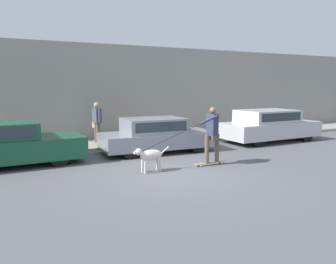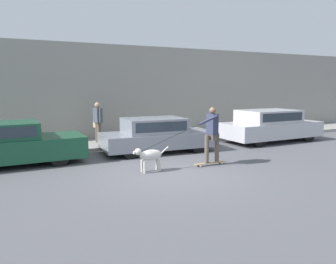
{
  "view_description": "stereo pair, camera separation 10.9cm",
  "coord_description": "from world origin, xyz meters",
  "px_view_note": "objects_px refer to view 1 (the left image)",
  "views": [
    {
      "loc": [
        -3.93,
        -7.84,
        2.37
      ],
      "look_at": [
        0.51,
        1.28,
        0.95
      ],
      "focal_mm": 35.0,
      "sensor_mm": 36.0,
      "label": 1
    },
    {
      "loc": [
        -3.83,
        -7.89,
        2.37
      ],
      "look_at": [
        0.51,
        1.28,
        0.95
      ],
      "focal_mm": 35.0,
      "sensor_mm": 36.0,
      "label": 2
    }
  ],
  "objects_px": {
    "parked_car_1": "(157,135)",
    "dog": "(150,156)",
    "parked_car_2": "(269,126)",
    "skateboarder": "(212,132)",
    "fire_hydrant": "(85,144)",
    "pedestrian_with_bag": "(97,121)",
    "parked_car_0": "(4,145)"
  },
  "relations": [
    {
      "from": "parked_car_1",
      "to": "skateboarder",
      "type": "bearing_deg",
      "value": -73.38
    },
    {
      "from": "parked_car_1",
      "to": "dog",
      "type": "relative_size",
      "value": 3.7
    },
    {
      "from": "parked_car_1",
      "to": "dog",
      "type": "bearing_deg",
      "value": -115.48
    },
    {
      "from": "parked_car_1",
      "to": "fire_hydrant",
      "type": "relative_size",
      "value": 6.29
    },
    {
      "from": "parked_car_2",
      "to": "dog",
      "type": "distance_m",
      "value": 7.09
    },
    {
      "from": "skateboarder",
      "to": "fire_hydrant",
      "type": "height_order",
      "value": "skateboarder"
    },
    {
      "from": "skateboarder",
      "to": "parked_car_0",
      "type": "bearing_deg",
      "value": -27.09
    },
    {
      "from": "parked_car_2",
      "to": "skateboarder",
      "type": "bearing_deg",
      "value": -152.75
    },
    {
      "from": "dog",
      "to": "pedestrian_with_bag",
      "type": "xyz_separation_m",
      "value": [
        -0.34,
        4.64,
        0.56
      ]
    },
    {
      "from": "parked_car_0",
      "to": "parked_car_1",
      "type": "relative_size",
      "value": 1.1
    },
    {
      "from": "parked_car_2",
      "to": "fire_hydrant",
      "type": "bearing_deg",
      "value": 173.02
    },
    {
      "from": "parked_car_1",
      "to": "pedestrian_with_bag",
      "type": "xyz_separation_m",
      "value": [
        -1.65,
        2.14,
        0.42
      ]
    },
    {
      "from": "dog",
      "to": "parked_car_2",
      "type": "bearing_deg",
      "value": -165.98
    },
    {
      "from": "parked_car_1",
      "to": "pedestrian_with_bag",
      "type": "relative_size",
      "value": 2.56
    },
    {
      "from": "dog",
      "to": "fire_hydrant",
      "type": "height_order",
      "value": "dog"
    },
    {
      "from": "dog",
      "to": "parked_car_1",
      "type": "bearing_deg",
      "value": -124.23
    },
    {
      "from": "skateboarder",
      "to": "fire_hydrant",
      "type": "xyz_separation_m",
      "value": [
        -3.11,
        3.29,
        -0.66
      ]
    },
    {
      "from": "parked_car_1",
      "to": "dog",
      "type": "xyz_separation_m",
      "value": [
        -1.31,
        -2.5,
        -0.14
      ]
    },
    {
      "from": "parked_car_0",
      "to": "fire_hydrant",
      "type": "xyz_separation_m",
      "value": [
        2.52,
        0.71,
        -0.29
      ]
    },
    {
      "from": "parked_car_1",
      "to": "fire_hydrant",
      "type": "height_order",
      "value": "parked_car_1"
    },
    {
      "from": "pedestrian_with_bag",
      "to": "skateboarder",
      "type": "bearing_deg",
      "value": -73.13
    },
    {
      "from": "parked_car_0",
      "to": "dog",
      "type": "bearing_deg",
      "value": -36.51
    },
    {
      "from": "parked_car_0",
      "to": "pedestrian_with_bag",
      "type": "height_order",
      "value": "pedestrian_with_bag"
    },
    {
      "from": "parked_car_1",
      "to": "parked_car_2",
      "type": "height_order",
      "value": "parked_car_2"
    },
    {
      "from": "dog",
      "to": "skateboarder",
      "type": "relative_size",
      "value": 0.39
    },
    {
      "from": "parked_car_0",
      "to": "parked_car_1",
      "type": "bearing_deg",
      "value": -2.09
    },
    {
      "from": "parked_car_0",
      "to": "skateboarder",
      "type": "distance_m",
      "value": 6.2
    },
    {
      "from": "parked_car_0",
      "to": "parked_car_2",
      "type": "relative_size",
      "value": 1.02
    },
    {
      "from": "parked_car_1",
      "to": "dog",
      "type": "distance_m",
      "value": 2.83
    },
    {
      "from": "parked_car_2",
      "to": "pedestrian_with_bag",
      "type": "relative_size",
      "value": 2.77
    },
    {
      "from": "parked_car_0",
      "to": "dog",
      "type": "height_order",
      "value": "parked_car_0"
    },
    {
      "from": "parked_car_2",
      "to": "pedestrian_with_bag",
      "type": "height_order",
      "value": "pedestrian_with_bag"
    }
  ]
}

